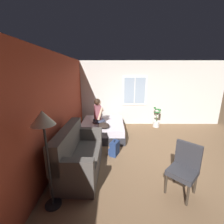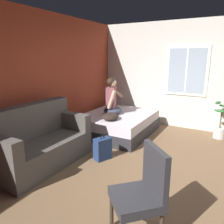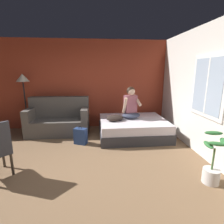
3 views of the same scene
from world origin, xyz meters
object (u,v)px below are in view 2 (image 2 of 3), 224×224
object	(u,v)px
bed	(118,123)
person_seated	(112,99)
potted_plant	(220,125)
cell_phone	(113,118)
backpack	(102,149)
throw_pillow	(110,116)
couch	(40,142)
side_chair	(142,191)

from	to	relation	value
bed	person_seated	distance (m)	0.62
potted_plant	bed	bearing A→B (deg)	110.26
cell_phone	backpack	bearing A→B (deg)	154.75
cell_phone	throw_pillow	bearing A→B (deg)	134.57
bed	potted_plant	world-z (taller)	potted_plant
bed	cell_phone	size ratio (longest dim) A/B	12.71
couch	potted_plant	size ratio (longest dim) A/B	2.02
side_chair	potted_plant	distance (m)	3.57
bed	backpack	size ratio (longest dim) A/B	4.00
couch	cell_phone	bearing A→B (deg)	-17.03
backpack	cell_phone	bearing A→B (deg)	18.32
couch	cell_phone	xyz separation A→B (m)	(1.67, -0.51, 0.09)
backpack	cell_phone	size ratio (longest dim) A/B	3.18
bed	person_seated	xyz separation A→B (m)	(-0.04, 0.14, 0.60)
backpack	throw_pillow	size ratio (longest dim) A/B	0.95
bed	couch	distance (m)	2.13
bed	backpack	xyz separation A→B (m)	(-1.40, -0.41, -0.04)
backpack	potted_plant	size ratio (longest dim) A/B	0.54
backpack	throw_pillow	world-z (taller)	throw_pillow
couch	throw_pillow	distance (m)	1.65
couch	cell_phone	world-z (taller)	couch
couch	potted_plant	distance (m)	3.91
bed	cell_phone	world-z (taller)	cell_phone
throw_pillow	potted_plant	xyz separation A→B (m)	(1.33, -2.13, -0.25)
bed	couch	world-z (taller)	couch
bed	person_seated	size ratio (longest dim) A/B	2.09
side_chair	cell_phone	world-z (taller)	side_chair
side_chair	couch	bearing A→B (deg)	73.32
cell_phone	potted_plant	world-z (taller)	potted_plant
cell_phone	couch	bearing A→B (deg)	119.40
throw_pillow	cell_phone	size ratio (longest dim) A/B	3.33
person_seated	throw_pillow	xyz separation A→B (m)	(-0.47, -0.22, -0.29)
bed	side_chair	xyz separation A→B (m)	(-2.72, -1.70, 0.30)
couch	potted_plant	xyz separation A→B (m)	(2.89, -2.64, -0.09)
bed	person_seated	world-z (taller)	person_seated
backpack	potted_plant	distance (m)	2.85
backpack	person_seated	bearing A→B (deg)	22.21
throw_pillow	bed	bearing A→B (deg)	8.86
side_chair	throw_pillow	xyz separation A→B (m)	(2.20, 1.62, 0.02)
person_seated	cell_phone	xyz separation A→B (m)	(-0.36, -0.23, -0.35)
person_seated	bed	bearing A→B (deg)	-74.52
bed	backpack	bearing A→B (deg)	-163.57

